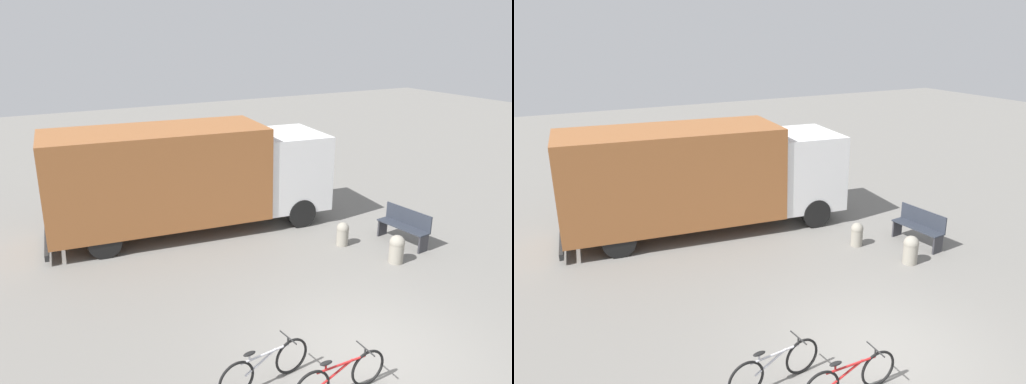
% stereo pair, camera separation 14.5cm
% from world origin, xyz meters
% --- Properties ---
extents(ground_plane, '(60.00, 60.00, 0.00)m').
position_xyz_m(ground_plane, '(0.00, 0.00, 0.00)').
color(ground_plane, slate).
extents(delivery_truck, '(8.03, 3.13, 2.95)m').
position_xyz_m(delivery_truck, '(-0.79, 6.89, 1.62)').
color(delivery_truck, '#99592D').
rests_on(delivery_truck, ground).
extents(park_bench, '(0.56, 1.49, 0.94)m').
position_xyz_m(park_bench, '(3.92, 3.26, 0.50)').
color(park_bench, '#282D38').
rests_on(park_bench, ground).
extents(bicycle_near, '(1.71, 0.44, 0.73)m').
position_xyz_m(bicycle_near, '(-2.08, 0.13, 0.35)').
color(bicycle_near, black).
rests_on(bicycle_near, ground).
extents(bicycle_middle, '(1.71, 0.44, 0.73)m').
position_xyz_m(bicycle_middle, '(-1.16, -0.64, 0.35)').
color(bicycle_middle, black).
rests_on(bicycle_middle, ground).
extents(bollard_near_bench, '(0.37, 0.37, 0.72)m').
position_xyz_m(bollard_near_bench, '(2.91, 2.47, 0.38)').
color(bollard_near_bench, gray).
rests_on(bollard_near_bench, ground).
extents(bollard_far_bench, '(0.32, 0.32, 0.63)m').
position_xyz_m(bollard_far_bench, '(2.38, 3.92, 0.34)').
color(bollard_far_bench, gray).
rests_on(bollard_far_bench, ground).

